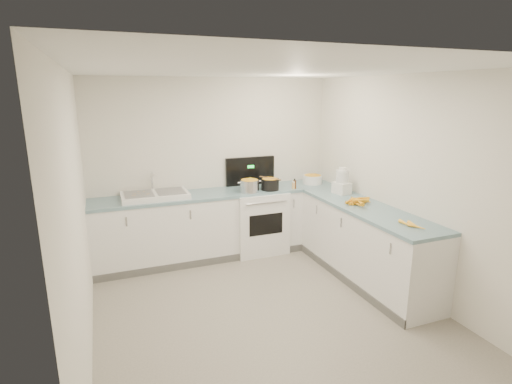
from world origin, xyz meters
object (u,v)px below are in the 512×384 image
object	(u,v)px
stove	(257,219)
black_pot	(270,185)
steel_pot	(250,187)
mixing_bowl	(313,179)
food_processor	(342,182)
extract_bottle	(295,185)
spice_jar	(294,185)
sink	(155,195)

from	to	relation	value
stove	black_pot	distance (m)	0.57
steel_pot	mixing_bowl	size ratio (longest dim) A/B	0.92
food_processor	steel_pot	bearing A→B (deg)	154.53
stove	extract_bottle	distance (m)	0.75
stove	food_processor	world-z (taller)	stove
stove	food_processor	bearing A→B (deg)	-35.40
steel_pot	mixing_bowl	bearing A→B (deg)	7.42
stove	spice_jar	world-z (taller)	stove
steel_pot	mixing_bowl	xyz separation A→B (m)	(1.08, 0.14, -0.01)
extract_bottle	spice_jar	bearing A→B (deg)	157.04
steel_pot	food_processor	xyz separation A→B (m)	(1.15, -0.55, 0.08)
sink	food_processor	bearing A→B (deg)	-16.28
sink	black_pot	distance (m)	1.60
extract_bottle	sink	bearing A→B (deg)	173.77
stove	mixing_bowl	size ratio (longest dim) A/B	4.73
stove	sink	xyz separation A→B (m)	(-1.45, 0.02, 0.50)
spice_jar	food_processor	world-z (taller)	food_processor
spice_jar	food_processor	bearing A→B (deg)	-45.94
mixing_bowl	extract_bottle	distance (m)	0.45
steel_pot	black_pot	bearing A→B (deg)	2.67
sink	extract_bottle	xyz separation A→B (m)	(1.95, -0.21, 0.02)
black_pot	mixing_bowl	bearing A→B (deg)	9.38
stove	spice_jar	size ratio (longest dim) A/B	14.04
stove	sink	bearing A→B (deg)	179.38
stove	sink	world-z (taller)	stove
extract_bottle	spice_jar	size ratio (longest dim) A/B	1.27
sink	spice_jar	world-z (taller)	sink
steel_pot	sink	bearing A→B (deg)	172.82
black_pot	food_processor	world-z (taller)	food_processor
extract_bottle	food_processor	bearing A→B (deg)	-46.33
black_pot	sink	bearing A→B (deg)	174.77
sink	extract_bottle	distance (m)	1.96
mixing_bowl	food_processor	bearing A→B (deg)	-84.19
steel_pot	extract_bottle	distance (m)	0.68
mixing_bowl	extract_bottle	bearing A→B (deg)	-154.44
spice_jar	sink	bearing A→B (deg)	173.87
extract_bottle	food_processor	world-z (taller)	food_processor
sink	food_processor	world-z (taller)	food_processor
sink	steel_pot	size ratio (longest dim) A/B	3.24
steel_pot	extract_bottle	bearing A→B (deg)	-4.41
steel_pot	spice_jar	size ratio (longest dim) A/B	2.74
steel_pot	spice_jar	world-z (taller)	steel_pot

